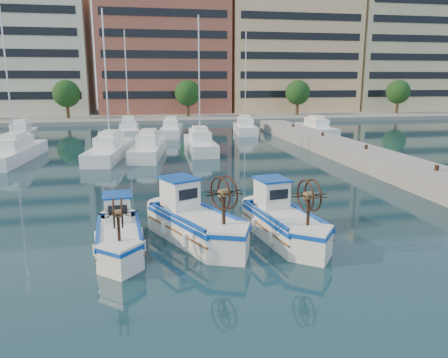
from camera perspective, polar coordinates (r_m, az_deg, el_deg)
ground at (r=16.95m, az=1.14°, el=-8.57°), size 300.00×300.00×0.00m
quay at (r=29.06m, az=23.58°, el=0.66°), size 3.00×60.00×1.20m
waterfront at (r=81.59m, az=-1.94°, el=16.26°), size 180.00×40.00×25.60m
yacht_marina at (r=43.16m, az=-11.53°, el=5.03°), size 39.27×24.06×11.50m
fishing_boat_a at (r=16.64m, az=-13.55°, el=-6.88°), size 1.83×3.98×2.45m
fishing_boat_b at (r=17.25m, az=-3.92°, el=-5.35°), size 3.63×4.89×2.95m
fishing_boat_c at (r=17.58m, az=7.66°, el=-5.20°), size 2.47×4.63×2.81m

